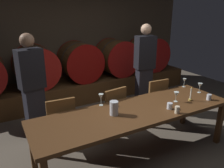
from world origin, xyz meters
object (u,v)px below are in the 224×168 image
object	(u,v)px
wine_barrel_far_right	(148,54)
guest_left	(32,87)
dining_table	(136,114)
chair_left	(61,122)
wine_barrel_right	(116,57)
cup_center	(170,106)
pitcher	(114,108)
cup_left	(177,110)
wine_barrel_left	(36,67)
wine_glass_far_right	(200,86)
cup_right	(209,97)
wine_glass_center_left	(176,94)
chair_center	(112,110)
chair_right	(154,99)
wine_glass_far_left	(101,97)
wine_barrel_center	(80,61)
guest_right	(144,68)
candle_center	(190,97)
wine_glass_center_right	(184,81)

from	to	relation	value
wine_barrel_far_right	guest_left	distance (m)	3.49
dining_table	chair_left	distance (m)	1.11
wine_barrel_right	cup_center	xyz separation A→B (m)	(-0.70, -2.69, -0.12)
pitcher	cup_left	bearing A→B (deg)	-25.92
wine_barrel_left	dining_table	bearing A→B (deg)	-71.26
wine_glass_far_right	cup_right	size ratio (longest dim) A/B	1.83
wine_glass_far_right	cup_center	xyz separation A→B (m)	(-0.88, -0.24, -0.08)
guest_left	wine_glass_center_left	size ratio (longest dim) A/B	11.17
chair_center	chair_right	bearing A→B (deg)	172.58
cup_left	wine_glass_far_left	bearing A→B (deg)	136.94
dining_table	wine_barrel_far_right	bearing A→B (deg)	49.65
wine_barrel_center	chair_left	bearing A→B (deg)	-119.29
wine_barrel_center	wine_barrel_right	bearing A→B (deg)	0.00
wine_barrel_right	dining_table	world-z (taller)	wine_barrel_right
chair_center	guest_right	distance (m)	1.33
dining_table	chair_left	world-z (taller)	chair_left
candle_center	cup_center	distance (m)	0.49
guest_right	dining_table	bearing A→B (deg)	59.27
dining_table	cup_left	size ratio (longest dim) A/B	28.78
pitcher	chair_left	bearing A→B (deg)	132.14
chair_left	wine_glass_far_right	bearing A→B (deg)	168.62
wine_barrel_left	wine_glass_far_right	bearing A→B (deg)	-48.75
wine_barrel_far_right	wine_glass_center_left	distance (m)	2.91
wine_barrel_far_right	pitcher	distance (m)	3.48
wine_barrel_left	chair_center	size ratio (longest dim) A/B	1.01
guest_left	wine_glass_center_right	distance (m)	2.58
guest_right	wine_barrel_far_right	bearing A→B (deg)	-120.46
wine_barrel_right	cup_left	bearing A→B (deg)	-103.96
candle_center	cup_left	size ratio (longest dim) A/B	2.24
dining_table	cup_left	bearing A→B (deg)	-39.90
cup_left	cup_center	distance (m)	0.15
wine_barrel_center	guest_left	distance (m)	1.80
wine_barrel_center	wine_glass_center_right	world-z (taller)	wine_barrel_center
chair_left	candle_center	size ratio (longest dim) A/B	3.94
chair_left	wine_glass_far_right	xyz separation A→B (m)	(2.19, -0.59, 0.37)
pitcher	wine_barrel_right	bearing A→B (deg)	59.39
guest_left	cup_left	world-z (taller)	guest_left
chair_left	wine_barrel_right	bearing A→B (deg)	-133.70
guest_right	cup_right	distance (m)	1.49
chair_center	guest_left	size ratio (longest dim) A/B	0.51
wine_barrel_far_right	cup_center	size ratio (longest dim) A/B	10.06
chair_right	candle_center	bearing A→B (deg)	95.92
wine_glass_center_right	wine_glass_far_right	distance (m)	0.33
guest_right	wine_glass_far_left	distance (m)	1.66
chair_left	chair_right	world-z (taller)	same
wine_barrel_center	chair_center	distance (m)	1.92
chair_left	guest_left	world-z (taller)	guest_left
candle_center	wine_glass_center_left	xyz separation A→B (m)	(-0.22, 0.08, 0.05)
wine_glass_center_right	cup_center	distance (m)	1.04
wine_glass_far_right	candle_center	bearing A→B (deg)	-156.80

